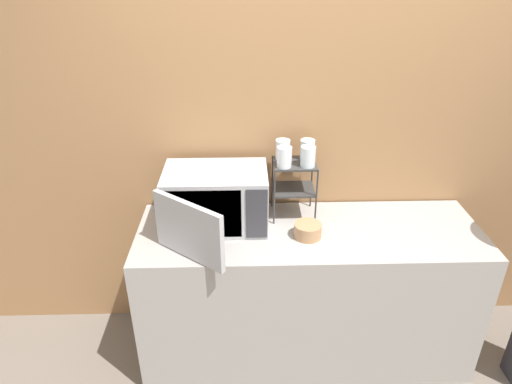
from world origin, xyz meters
TOP-DOWN VIEW (x-y plane):
  - wall_back at (0.00, 0.68)m, footprint 8.00×0.06m
  - counter at (0.00, 0.32)m, footprint 1.94×0.64m
  - microwave at (-0.53, 0.39)m, footprint 0.59×0.67m
  - dish_rack at (-0.08, 0.50)m, footprint 0.25×0.21m
  - glass_front_left at (-0.15, 0.45)m, footprint 0.08×0.08m
  - glass_back_right at (-0.01, 0.55)m, footprint 0.08×0.08m
  - glass_front_right at (-0.02, 0.45)m, footprint 0.08×0.08m
  - glass_back_left at (-0.15, 0.55)m, footprint 0.08×0.08m
  - bowl at (-0.02, 0.26)m, footprint 0.15×0.15m

SIDE VIEW (x-z plane):
  - counter at x=0.00m, z-range 0.00..0.89m
  - bowl at x=-0.02m, z-range 0.89..0.97m
  - microwave at x=-0.53m, z-range 0.89..1.22m
  - dish_rack at x=-0.08m, z-range 0.96..1.30m
  - glass_front_left at x=-0.15m, z-range 1.23..1.34m
  - glass_back_right at x=-0.01m, z-range 1.23..1.34m
  - glass_front_right at x=-0.02m, z-range 1.23..1.34m
  - glass_back_left at x=-0.15m, z-range 1.23..1.34m
  - wall_back at x=0.00m, z-range 0.00..2.60m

